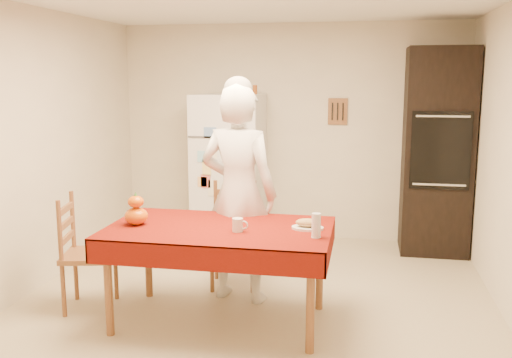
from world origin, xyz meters
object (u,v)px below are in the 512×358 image
(coffee_mug, at_px, (238,225))
(bread_plate, at_px, (308,228))
(chair_left, at_px, (81,249))
(pumpkin_lower, at_px, (136,216))
(refrigerator, at_px, (229,169))
(dining_table, at_px, (219,236))
(seated_woman, at_px, (239,194))
(chair_far, at_px, (234,230))
(oven_cabinet, at_px, (437,152))
(wine_glass, at_px, (316,225))

(coffee_mug, height_order, bread_plate, coffee_mug)
(chair_left, relative_size, pumpkin_lower, 5.27)
(refrigerator, distance_m, dining_table, 2.24)
(refrigerator, relative_size, seated_woman, 0.93)
(dining_table, relative_size, pumpkin_lower, 9.42)
(chair_left, bearing_deg, pumpkin_lower, -113.56)
(chair_left, xyz_separation_m, seated_woman, (1.22, 0.45, 0.41))
(chair_far, height_order, bread_plate, chair_far)
(oven_cabinet, distance_m, coffee_mug, 2.88)
(chair_far, bearing_deg, pumpkin_lower, -130.70)
(refrigerator, bearing_deg, seated_woman, -73.76)
(dining_table, height_order, coffee_mug, coffee_mug)
(oven_cabinet, height_order, dining_table, oven_cabinet)
(oven_cabinet, height_order, bread_plate, oven_cabinet)
(refrigerator, relative_size, chair_far, 1.79)
(dining_table, xyz_separation_m, wine_glass, (0.75, -0.15, 0.16))
(chair_far, bearing_deg, seated_woman, -79.01)
(refrigerator, distance_m, chair_far, 1.44)
(refrigerator, height_order, pumpkin_lower, refrigerator)
(dining_table, relative_size, bread_plate, 7.08)
(coffee_mug, bearing_deg, chair_far, 104.74)
(pumpkin_lower, distance_m, wine_glass, 1.40)
(dining_table, bearing_deg, chair_far, 95.51)
(refrigerator, bearing_deg, dining_table, -78.33)
(wine_glass, bearing_deg, bread_plate, 110.78)
(refrigerator, xyz_separation_m, bread_plate, (1.12, -2.12, -0.08))
(chair_far, distance_m, wine_glass, 1.34)
(dining_table, xyz_separation_m, coffee_mug, (0.17, -0.10, 0.12))
(chair_far, height_order, chair_left, same)
(refrigerator, height_order, chair_left, refrigerator)
(bread_plate, bearing_deg, chair_far, 133.90)
(chair_left, distance_m, bread_plate, 1.87)
(oven_cabinet, relative_size, seated_woman, 1.20)
(chair_far, relative_size, wine_glass, 5.40)
(refrigerator, distance_m, chair_left, 2.29)
(oven_cabinet, height_order, pumpkin_lower, oven_cabinet)
(chair_left, relative_size, coffee_mug, 9.50)
(oven_cabinet, relative_size, chair_left, 2.32)
(oven_cabinet, bearing_deg, pumpkin_lower, -137.24)
(seated_woman, relative_size, pumpkin_lower, 10.18)
(wine_glass, bearing_deg, oven_cabinet, 65.67)
(dining_table, distance_m, coffee_mug, 0.23)
(oven_cabinet, xyz_separation_m, coffee_mug, (-1.66, -2.34, -0.29))
(coffee_mug, bearing_deg, seated_woman, 101.93)
(oven_cabinet, relative_size, wine_glass, 12.50)
(bread_plate, bearing_deg, pumpkin_lower, -174.87)
(refrigerator, bearing_deg, wine_glass, -62.82)
(coffee_mug, relative_size, bread_plate, 0.42)
(seated_woman, height_order, wine_glass, seated_woman)
(chair_far, relative_size, chair_left, 1.00)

